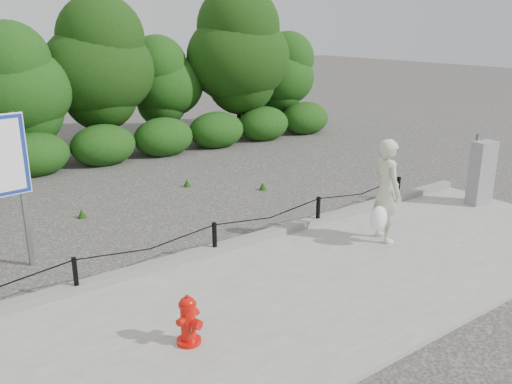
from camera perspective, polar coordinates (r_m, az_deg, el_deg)
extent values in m
plane|color=#2D2B28|center=(9.87, -4.33, -6.94)|extent=(90.00, 90.00, 0.00)
cube|color=gray|center=(8.40, 3.12, -11.24)|extent=(14.00, 4.00, 0.08)
cube|color=slate|center=(9.85, -4.51, -6.04)|extent=(14.00, 0.22, 0.14)
cube|color=black|center=(8.78, -18.47, -8.35)|extent=(0.06, 0.06, 0.60)
cube|color=black|center=(9.72, -4.38, -4.90)|extent=(0.06, 0.06, 0.60)
cube|color=black|center=(11.15, 6.55, -1.98)|extent=(0.06, 0.06, 0.60)
cube|color=black|center=(12.91, 14.73, 0.27)|extent=(0.06, 0.06, 0.60)
cylinder|color=black|center=(9.09, -11.12, -5.32)|extent=(2.50, 0.02, 0.02)
cylinder|color=black|center=(10.31, 1.48, -2.21)|extent=(2.50, 0.02, 0.02)
cylinder|color=black|center=(11.93, 11.00, 0.23)|extent=(2.50, 0.02, 0.02)
cylinder|color=black|center=(16.95, -23.22, 5.64)|extent=(0.18, 0.18, 2.01)
ellipsoid|color=#235112|center=(16.75, -23.80, 10.35)|extent=(2.98, 2.58, 3.22)
cylinder|color=black|center=(18.01, -15.86, 7.62)|extent=(0.18, 0.18, 2.39)
ellipsoid|color=#235112|center=(17.82, -16.31, 12.92)|extent=(3.54, 3.06, 3.83)
cylinder|color=black|center=(19.42, -9.28, 7.82)|extent=(0.18, 0.18, 1.79)
ellipsoid|color=#235112|center=(19.25, -9.47, 11.50)|extent=(2.65, 2.29, 2.86)
cylinder|color=black|center=(19.94, -1.79, 9.47)|extent=(0.18, 0.18, 2.60)
ellipsoid|color=#235112|center=(19.77, -1.84, 14.70)|extent=(3.85, 3.33, 4.16)
cylinder|color=black|center=(21.68, 2.67, 9.06)|extent=(0.18, 0.18, 1.82)
ellipsoid|color=#235112|center=(21.53, 2.72, 12.43)|extent=(2.70, 2.34, 2.92)
cylinder|color=red|center=(7.35, -7.07, -15.28)|extent=(0.41, 0.41, 0.05)
cylinder|color=red|center=(7.21, -7.15, -13.49)|extent=(0.25, 0.25, 0.48)
cylinder|color=red|center=(7.08, -7.23, -11.69)|extent=(0.29, 0.29, 0.04)
ellipsoid|color=red|center=(7.07, -7.24, -11.51)|extent=(0.26, 0.26, 0.15)
cylinder|color=red|center=(7.03, -7.27, -10.90)|extent=(0.07, 0.07, 0.04)
cylinder|color=red|center=(7.09, -7.91, -13.37)|extent=(0.12, 0.12, 0.10)
cylinder|color=red|center=(7.26, -6.46, -12.52)|extent=(0.12, 0.12, 0.10)
cylinder|color=red|center=(7.12, -6.28, -13.67)|extent=(0.16, 0.14, 0.13)
cylinder|color=slate|center=(7.14, -6.86, -14.26)|extent=(0.01, 0.05, 0.10)
imported|color=beige|center=(10.40, 13.59, 0.16)|extent=(0.66, 0.82, 1.96)
ellipsoid|color=white|center=(10.19, 12.78, -2.71)|extent=(0.35, 0.28, 0.47)
cube|color=#959597|center=(13.27, 22.67, 1.86)|extent=(0.58, 0.37, 1.45)
cube|color=slate|center=(13.36, 21.98, 2.36)|extent=(0.07, 0.07, 1.60)
cube|color=slate|center=(9.91, -23.35, 0.02)|extent=(0.09, 0.09, 2.68)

